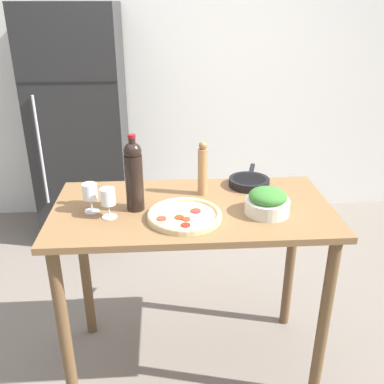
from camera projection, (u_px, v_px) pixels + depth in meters
ground_plane at (192, 360)px, 2.41m from camera, size 14.00×14.00×0.00m
wall_back at (177, 71)px, 3.68m from camera, size 6.40×0.08×2.60m
refrigerator at (81, 127)px, 3.44m from camera, size 0.70×0.68×1.85m
prep_counter at (192, 236)px, 2.08m from camera, size 1.31×0.68×0.96m
wine_bottle at (134, 175)px, 1.92m from camera, size 0.08×0.08×0.36m
wine_glass_near at (108, 198)px, 1.88m from camera, size 0.07×0.07×0.14m
wine_glass_far at (90, 193)px, 1.93m from camera, size 0.07×0.07×0.14m
pepper_mill at (203, 169)px, 2.09m from camera, size 0.05×0.05×0.28m
salad_bowl at (267, 202)px, 1.93m from camera, size 0.20×0.20×0.12m
homemade_pizza at (184, 215)px, 1.90m from camera, size 0.33×0.33×0.03m
cast_iron_skillet at (249, 182)px, 2.24m from camera, size 0.21×0.33×0.04m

